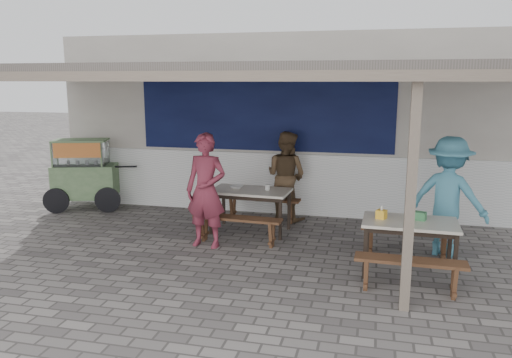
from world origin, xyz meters
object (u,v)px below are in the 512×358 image
at_px(patron_street_side, 206,190).
at_px(condiment_jar, 268,187).
at_px(vendor_cart, 84,172).
at_px(patron_wall_side, 286,176).
at_px(donation_box, 419,216).
at_px(patron_right_table, 448,197).
at_px(tissue_box, 381,214).
at_px(condiment_bowl, 237,187).
at_px(table_left, 250,194).
at_px(bench_right_street, 410,268).
at_px(bench_right_wall, 407,236).
at_px(bench_left_wall, 262,203).
at_px(bench_left_street, 237,224).
at_px(table_right, 410,227).

xyz_separation_m(patron_street_side, condiment_jar, (0.78, 0.96, -0.11)).
xyz_separation_m(vendor_cart, patron_wall_side, (4.15, 0.20, 0.06)).
distance_m(donation_box, condiment_jar, 2.75).
distance_m(patron_right_table, tissue_box, 1.33).
xyz_separation_m(vendor_cart, condiment_bowl, (3.44, -0.70, -0.00)).
xyz_separation_m(table_left, condiment_jar, (0.29, 0.06, 0.13)).
relative_size(patron_street_side, condiment_bowl, 8.16).
distance_m(bench_right_street, patron_wall_side, 3.70).
height_order(bench_right_wall, donation_box, donation_box).
xyz_separation_m(tissue_box, donation_box, (0.50, 0.05, -0.00)).
xyz_separation_m(bench_left_wall, patron_wall_side, (0.42, 0.23, 0.50)).
relative_size(bench_right_street, bench_right_wall, 1.00).
height_order(table_left, patron_right_table, patron_right_table).
distance_m(patron_wall_side, patron_right_table, 3.04).
distance_m(bench_left_street, table_right, 2.71).
bearing_deg(tissue_box, patron_right_table, 43.24).
xyz_separation_m(bench_left_wall, bench_right_wall, (2.55, -1.41, -0.00)).
xyz_separation_m(bench_left_wall, table_right, (2.53, -2.09, 0.33)).
height_order(bench_right_wall, vendor_cart, vendor_cart).
relative_size(bench_right_street, condiment_bowl, 6.06).
xyz_separation_m(vendor_cart, patron_right_table, (6.85, -1.19, 0.12)).
distance_m(patron_street_side, patron_right_table, 3.67).
height_order(patron_wall_side, donation_box, patron_wall_side).
distance_m(bench_left_wall, table_right, 3.29).
distance_m(vendor_cart, condiment_jar, 4.04).
height_order(table_right, bench_right_street, table_right).
xyz_separation_m(table_left, bench_right_wall, (2.58, -0.70, -0.34)).
relative_size(table_left, bench_right_street, 1.03).
xyz_separation_m(bench_left_wall, vendor_cart, (-3.73, 0.04, 0.44)).
bearing_deg(bench_right_street, tissue_box, 118.42).
distance_m(condiment_jar, condiment_bowl, 0.54).
xyz_separation_m(bench_right_street, condiment_bowl, (-2.80, 2.11, 0.44)).
bearing_deg(table_right, donation_box, 34.31).
bearing_deg(condiment_bowl, table_right, -26.86).
bearing_deg(condiment_bowl, table_left, -9.76).
bearing_deg(bench_left_wall, patron_wall_side, 32.62).
bearing_deg(bench_left_street, bench_right_street, -24.63).
bearing_deg(bench_right_wall, tissue_box, -119.52).
relative_size(bench_left_street, vendor_cart, 0.86).
relative_size(bench_right_street, vendor_cart, 0.80).
distance_m(bench_right_street, bench_right_wall, 1.37).
distance_m(patron_street_side, condiment_jar, 1.24).
height_order(patron_right_table, donation_box, patron_right_table).
bearing_deg(condiment_jar, patron_right_table, -9.92).
xyz_separation_m(patron_wall_side, tissue_box, (1.73, -2.30, -0.03)).
xyz_separation_m(donation_box, condiment_jar, (-2.39, 1.36, -0.01)).
height_order(table_left, patron_wall_side, patron_wall_side).
relative_size(tissue_box, donation_box, 0.71).
distance_m(table_left, tissue_box, 2.58).
distance_m(table_right, patron_right_table, 1.13).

